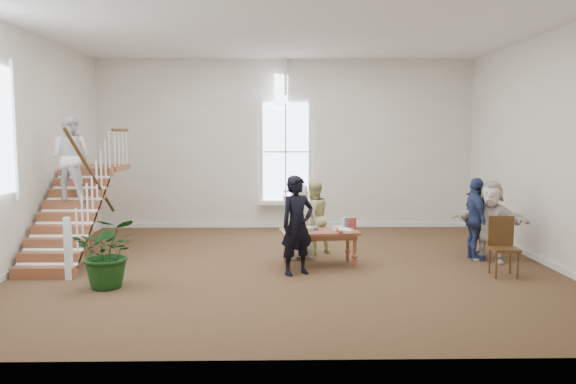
{
  "coord_description": "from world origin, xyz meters",
  "views": [
    {
      "loc": [
        -0.22,
        -10.58,
        2.55
      ],
      "look_at": [
        -0.01,
        0.4,
        1.39
      ],
      "focal_mm": 35.0,
      "sensor_mm": 36.0,
      "label": 1
    }
  ],
  "objects_px": {
    "library_table": "(320,234)",
    "woman_cluster_b": "(479,220)",
    "woman_cluster_a": "(475,219)",
    "side_chair": "(503,242)",
    "elderly_woman": "(300,221)",
    "person_yellow": "(313,217)",
    "police_officer": "(297,225)",
    "woman_cluster_c": "(491,222)",
    "floor_plant": "(109,252)"
  },
  "relations": [
    {
      "from": "elderly_woman",
      "to": "woman_cluster_c",
      "type": "xyz_separation_m",
      "value": [
        3.77,
        -0.32,
        0.04
      ]
    },
    {
      "from": "woman_cluster_a",
      "to": "side_chair",
      "type": "height_order",
      "value": "woman_cluster_a"
    },
    {
      "from": "woman_cluster_c",
      "to": "floor_plant",
      "type": "bearing_deg",
      "value": -131.88
    },
    {
      "from": "person_yellow",
      "to": "elderly_woman",
      "type": "bearing_deg",
      "value": 30.56
    },
    {
      "from": "woman_cluster_b",
      "to": "floor_plant",
      "type": "height_order",
      "value": "woman_cluster_b"
    },
    {
      "from": "woman_cluster_b",
      "to": "library_table",
      "type": "bearing_deg",
      "value": -58.48
    },
    {
      "from": "person_yellow",
      "to": "woman_cluster_b",
      "type": "bearing_deg",
      "value": 148.67
    },
    {
      "from": "elderly_woman",
      "to": "person_yellow",
      "type": "xyz_separation_m",
      "value": [
        0.3,
        0.5,
        0.02
      ]
    },
    {
      "from": "woman_cluster_b",
      "to": "woman_cluster_a",
      "type": "bearing_deg",
      "value": -11.41
    },
    {
      "from": "elderly_woman",
      "to": "woman_cluster_c",
      "type": "bearing_deg",
      "value": 168.8
    },
    {
      "from": "elderly_woman",
      "to": "library_table",
      "type": "bearing_deg",
      "value": 115.44
    },
    {
      "from": "library_table",
      "to": "elderly_woman",
      "type": "distance_m",
      "value": 0.72
    },
    {
      "from": "library_table",
      "to": "elderly_woman",
      "type": "bearing_deg",
      "value": 114.45
    },
    {
      "from": "woman_cluster_b",
      "to": "floor_plant",
      "type": "bearing_deg",
      "value": -54.89
    },
    {
      "from": "elderly_woman",
      "to": "side_chair",
      "type": "height_order",
      "value": "elderly_woman"
    },
    {
      "from": "person_yellow",
      "to": "woman_cluster_a",
      "type": "xyz_separation_m",
      "value": [
        3.23,
        -0.62,
        0.04
      ]
    },
    {
      "from": "library_table",
      "to": "police_officer",
      "type": "distance_m",
      "value": 0.85
    },
    {
      "from": "police_officer",
      "to": "elderly_woman",
      "type": "xyz_separation_m",
      "value": [
        0.1,
        1.25,
        -0.13
      ]
    },
    {
      "from": "person_yellow",
      "to": "side_chair",
      "type": "relative_size",
      "value": 1.48
    },
    {
      "from": "woman_cluster_b",
      "to": "police_officer",
      "type": "bearing_deg",
      "value": -51.52
    },
    {
      "from": "woman_cluster_c",
      "to": "elderly_woman",
      "type": "bearing_deg",
      "value": -150.72
    },
    {
      "from": "person_yellow",
      "to": "woman_cluster_b",
      "type": "height_order",
      "value": "person_yellow"
    },
    {
      "from": "library_table",
      "to": "woman_cluster_a",
      "type": "bearing_deg",
      "value": 1.27
    },
    {
      "from": "library_table",
      "to": "elderly_woman",
      "type": "xyz_separation_m",
      "value": [
        -0.37,
        0.6,
        0.16
      ]
    },
    {
      "from": "library_table",
      "to": "floor_plant",
      "type": "xyz_separation_m",
      "value": [
        -3.61,
        -1.46,
        -0.02
      ]
    },
    {
      "from": "woman_cluster_b",
      "to": "person_yellow",
      "type": "bearing_deg",
      "value": -76.57
    },
    {
      "from": "police_officer",
      "to": "woman_cluster_b",
      "type": "distance_m",
      "value": 4.18
    },
    {
      "from": "floor_plant",
      "to": "woman_cluster_a",
      "type": "bearing_deg",
      "value": 15.98
    },
    {
      "from": "floor_plant",
      "to": "side_chair",
      "type": "distance_m",
      "value": 6.86
    },
    {
      "from": "person_yellow",
      "to": "side_chair",
      "type": "xyz_separation_m",
      "value": [
        3.28,
        -1.87,
        -0.19
      ]
    },
    {
      "from": "library_table",
      "to": "woman_cluster_c",
      "type": "xyz_separation_m",
      "value": [
        3.4,
        0.27,
        0.2
      ]
    },
    {
      "from": "side_chair",
      "to": "library_table",
      "type": "bearing_deg",
      "value": 169.79
    },
    {
      "from": "woman_cluster_a",
      "to": "woman_cluster_c",
      "type": "bearing_deg",
      "value": -129.82
    },
    {
      "from": "woman_cluster_a",
      "to": "floor_plant",
      "type": "height_order",
      "value": "woman_cluster_a"
    },
    {
      "from": "police_officer",
      "to": "woman_cluster_b",
      "type": "bearing_deg",
      "value": -6.91
    },
    {
      "from": "floor_plant",
      "to": "side_chair",
      "type": "xyz_separation_m",
      "value": [
        6.82,
        0.69,
        0.0
      ]
    },
    {
      "from": "woman_cluster_c",
      "to": "police_officer",
      "type": "bearing_deg",
      "value": -132.33
    },
    {
      "from": "library_table",
      "to": "woman_cluster_b",
      "type": "height_order",
      "value": "woman_cluster_b"
    },
    {
      "from": "library_table",
      "to": "side_chair",
      "type": "relative_size",
      "value": 1.45
    },
    {
      "from": "floor_plant",
      "to": "police_officer",
      "type": "bearing_deg",
      "value": 14.49
    },
    {
      "from": "police_officer",
      "to": "person_yellow",
      "type": "relative_size",
      "value": 1.14
    },
    {
      "from": "floor_plant",
      "to": "person_yellow",
      "type": "bearing_deg",
      "value": 35.9
    },
    {
      "from": "woman_cluster_c",
      "to": "woman_cluster_b",
      "type": "bearing_deg",
      "value": 124.18
    },
    {
      "from": "side_chair",
      "to": "woman_cluster_a",
      "type": "bearing_deg",
      "value": 95.84
    },
    {
      "from": "woman_cluster_b",
      "to": "side_chair",
      "type": "distance_m",
      "value": 1.71
    },
    {
      "from": "woman_cluster_a",
      "to": "side_chair",
      "type": "bearing_deg",
      "value": -177.05
    },
    {
      "from": "woman_cluster_b",
      "to": "side_chair",
      "type": "height_order",
      "value": "woman_cluster_b"
    },
    {
      "from": "side_chair",
      "to": "person_yellow",
      "type": "bearing_deg",
      "value": 153.65
    },
    {
      "from": "woman_cluster_b",
      "to": "elderly_woman",
      "type": "bearing_deg",
      "value": -68.75
    },
    {
      "from": "person_yellow",
      "to": "woman_cluster_c",
      "type": "bearing_deg",
      "value": 138.17
    }
  ]
}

